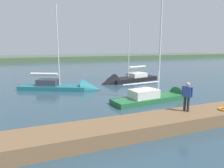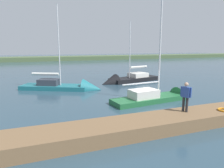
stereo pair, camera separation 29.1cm
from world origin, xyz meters
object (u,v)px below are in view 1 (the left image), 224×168
sailboat_inner_slip (124,81)px  person_on_dock (187,95)px  sailboat_mid_channel (68,88)px  sailboat_far_left (161,98)px  life_ring_buoy (224,109)px

sailboat_inner_slip → person_on_dock: 13.81m
sailboat_inner_slip → sailboat_mid_channel: bearing=2.4°
sailboat_mid_channel → person_on_dock: bearing=-41.1°
sailboat_inner_slip → sailboat_mid_channel: (7.15, 1.97, 0.06)m
sailboat_far_left → person_on_dock: (1.70, 4.80, 1.50)m
life_ring_buoy → sailboat_inner_slip: size_ratio=0.08×
life_ring_buoy → sailboat_inner_slip: bearing=-91.3°
sailboat_mid_channel → person_on_dock: size_ratio=5.50×
sailboat_inner_slip → sailboat_far_left: sailboat_far_left is taller
sailboat_inner_slip → person_on_dock: (2.51, 13.49, 1.53)m
sailboat_far_left → person_on_dock: bearing=-115.7°
sailboat_inner_slip → person_on_dock: sailboat_inner_slip is taller
life_ring_buoy → sailboat_mid_channel: size_ratio=0.07×
sailboat_inner_slip → sailboat_mid_channel: size_ratio=0.90×
sailboat_far_left → sailboat_inner_slip: bearing=78.5°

